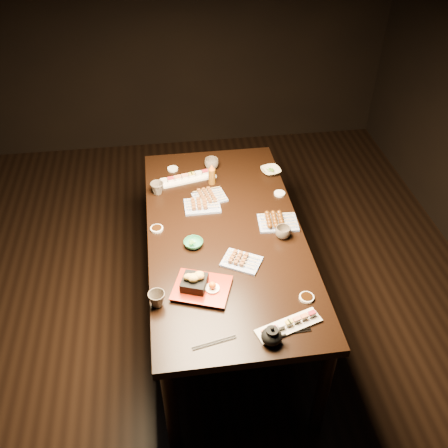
# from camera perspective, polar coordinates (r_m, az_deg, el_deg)

# --- Properties ---
(ground) EXTENTS (5.00, 5.00, 0.00)m
(ground) POSITION_cam_1_polar(r_m,az_deg,el_deg) (3.34, -1.86, -12.68)
(ground) COLOR black
(ground) RESTS_ON ground
(dining_table) EXTENTS (0.97, 1.83, 0.75)m
(dining_table) POSITION_cam_1_polar(r_m,az_deg,el_deg) (3.17, 0.13, -6.08)
(dining_table) COLOR black
(dining_table) RESTS_ON ground
(sushi_platter_near) EXTENTS (0.34, 0.19, 0.04)m
(sushi_platter_near) POSITION_cam_1_polar(r_m,az_deg,el_deg) (2.43, 7.41, -11.24)
(sushi_platter_near) COLOR white
(sushi_platter_near) RESTS_ON dining_table
(sushi_platter_far) EXTENTS (0.38, 0.18, 0.04)m
(sushi_platter_far) POSITION_cam_1_polar(r_m,az_deg,el_deg) (3.34, -4.13, 5.45)
(sushi_platter_far) COLOR white
(sushi_platter_far) RESTS_ON dining_table
(yakitori_plate_center) EXTENTS (0.22, 0.16, 0.06)m
(yakitori_plate_center) POSITION_cam_1_polar(r_m,az_deg,el_deg) (3.08, -2.52, 2.39)
(yakitori_plate_center) COLOR #828EB6
(yakitori_plate_center) RESTS_ON dining_table
(yakitori_plate_right) EXTENTS (0.25, 0.23, 0.05)m
(yakitori_plate_right) POSITION_cam_1_polar(r_m,az_deg,el_deg) (2.71, 2.03, -4.02)
(yakitori_plate_right) COLOR #828EB6
(yakitori_plate_right) RESTS_ON dining_table
(yakitori_plate_left) EXTENTS (0.23, 0.18, 0.05)m
(yakitori_plate_left) POSITION_cam_1_polar(r_m,az_deg,el_deg) (3.15, -1.67, 3.35)
(yakitori_plate_left) COLOR #828EB6
(yakitori_plate_left) RESTS_ON dining_table
(tsukune_plate) EXTENTS (0.24, 0.18, 0.06)m
(tsukune_plate) POSITION_cam_1_polar(r_m,az_deg,el_deg) (2.97, 6.20, 0.47)
(tsukune_plate) COLOR #828EB6
(tsukune_plate) RESTS_ON dining_table
(edamame_bowl_green) EXTENTS (0.14, 0.14, 0.03)m
(edamame_bowl_green) POSITION_cam_1_polar(r_m,az_deg,el_deg) (2.81, -3.52, -2.23)
(edamame_bowl_green) COLOR #297F53
(edamame_bowl_green) RESTS_ON dining_table
(edamame_bowl_cream) EXTENTS (0.15, 0.15, 0.03)m
(edamame_bowl_cream) POSITION_cam_1_polar(r_m,az_deg,el_deg) (3.41, 5.36, 6.07)
(edamame_bowl_cream) COLOR beige
(edamame_bowl_cream) RESTS_ON dining_table
(tempura_tray) EXTENTS (0.34, 0.31, 0.10)m
(tempura_tray) POSITION_cam_1_polar(r_m,az_deg,el_deg) (2.54, -2.59, -6.79)
(tempura_tray) COLOR black
(tempura_tray) RESTS_ON dining_table
(teacup_near_left) EXTENTS (0.09, 0.09, 0.08)m
(teacup_near_left) POSITION_cam_1_polar(r_m,az_deg,el_deg) (2.51, -7.67, -8.51)
(teacup_near_left) COLOR brown
(teacup_near_left) RESTS_ON dining_table
(teacup_mid_right) EXTENTS (0.10, 0.10, 0.07)m
(teacup_mid_right) POSITION_cam_1_polar(r_m,az_deg,el_deg) (2.87, 6.75, -0.95)
(teacup_mid_right) COLOR brown
(teacup_mid_right) RESTS_ON dining_table
(teacup_far_left) EXTENTS (0.10, 0.10, 0.08)m
(teacup_far_left) POSITION_cam_1_polar(r_m,az_deg,el_deg) (3.22, -7.64, 4.07)
(teacup_far_left) COLOR brown
(teacup_far_left) RESTS_ON dining_table
(teacup_far_right) EXTENTS (0.11, 0.11, 0.08)m
(teacup_far_right) POSITION_cam_1_polar(r_m,az_deg,el_deg) (3.43, -1.43, 6.89)
(teacup_far_right) COLOR brown
(teacup_far_right) RESTS_ON dining_table
(teapot) EXTENTS (0.14, 0.14, 0.10)m
(teapot) POSITION_cam_1_polar(r_m,az_deg,el_deg) (2.35, 5.47, -12.49)
(teapot) COLOR black
(teapot) RESTS_ON dining_table
(condiment_bottle) EXTENTS (0.06, 0.06, 0.14)m
(condiment_bottle) POSITION_cam_1_polar(r_m,az_deg,el_deg) (3.26, -1.40, 5.74)
(condiment_bottle) COLOR brown
(condiment_bottle) RESTS_ON dining_table
(sauce_dish_west) EXTENTS (0.09, 0.09, 0.01)m
(sauce_dish_west) POSITION_cam_1_polar(r_m,az_deg,el_deg) (2.95, -7.69, -0.54)
(sauce_dish_west) COLOR white
(sauce_dish_west) RESTS_ON dining_table
(sauce_dish_east) EXTENTS (0.09, 0.09, 0.01)m
(sauce_dish_east) POSITION_cam_1_polar(r_m,az_deg,el_deg) (3.22, 6.37, 3.49)
(sauce_dish_east) COLOR white
(sauce_dish_east) RESTS_ON dining_table
(sauce_dish_se) EXTENTS (0.10, 0.10, 0.01)m
(sauce_dish_se) POSITION_cam_1_polar(r_m,az_deg,el_deg) (2.57, 9.42, -8.29)
(sauce_dish_se) COLOR white
(sauce_dish_se) RESTS_ON dining_table
(sauce_dish_nw) EXTENTS (0.08, 0.08, 0.01)m
(sauce_dish_nw) POSITION_cam_1_polar(r_m,az_deg,el_deg) (3.45, -5.88, 6.29)
(sauce_dish_nw) COLOR white
(sauce_dish_nw) RESTS_ON dining_table
(chopsticks_near) EXTENTS (0.21, 0.06, 0.01)m
(chopsticks_near) POSITION_cam_1_polar(r_m,az_deg,el_deg) (2.37, -1.13, -13.38)
(chopsticks_near) COLOR black
(chopsticks_near) RESTS_ON dining_table
(chopsticks_se) EXTENTS (0.20, 0.03, 0.01)m
(chopsticks_se) POSITION_cam_1_polar(r_m,az_deg,el_deg) (2.42, 7.64, -12.20)
(chopsticks_se) COLOR black
(chopsticks_se) RESTS_ON dining_table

